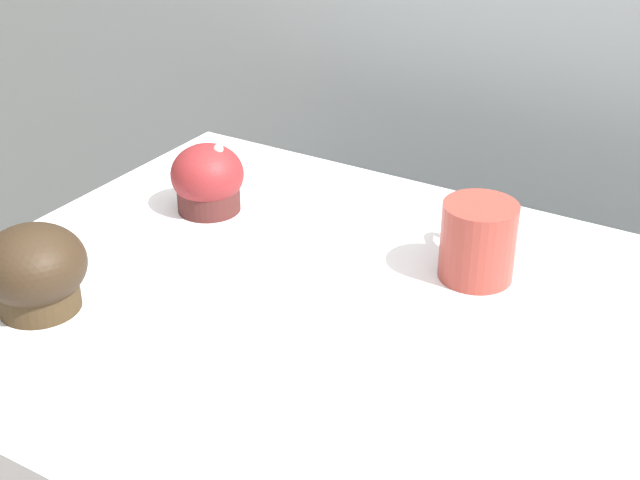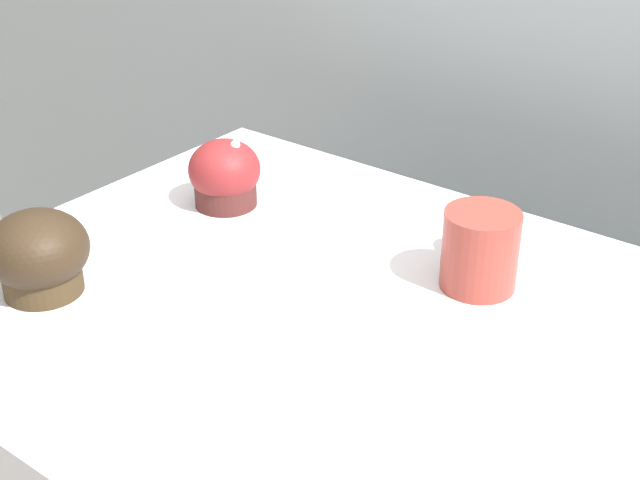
{
  "view_description": "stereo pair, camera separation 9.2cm",
  "coord_description": "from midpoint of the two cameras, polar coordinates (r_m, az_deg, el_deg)",
  "views": [
    {
      "loc": [
        0.28,
        -0.65,
        1.42
      ],
      "look_at": [
        -0.14,
        0.05,
        0.99
      ],
      "focal_mm": 50.0,
      "sensor_mm": 36.0,
      "label": 1
    },
    {
      "loc": [
        0.36,
        -0.6,
        1.42
      ],
      "look_at": [
        -0.14,
        0.05,
        0.99
      ],
      "focal_mm": 50.0,
      "sensor_mm": 36.0,
      "label": 2
    }
  ],
  "objects": [
    {
      "name": "muffin_back_right",
      "position": [
        0.93,
        -20.55,
        -1.93
      ],
      "size": [
        0.1,
        0.1,
        0.09
      ],
      "color": "#3C2C1A",
      "rests_on": "display_counter"
    },
    {
      "name": "coffee_cup",
      "position": [
        0.93,
        7.3,
        0.01
      ],
      "size": [
        0.08,
        0.11,
        0.08
      ],
      "color": "#99382D",
      "rests_on": "display_counter"
    },
    {
      "name": "wall_back",
      "position": [
        1.37,
        15.32,
        4.81
      ],
      "size": [
        3.2,
        0.1,
        1.8
      ],
      "primitive_type": "cube",
      "color": "#A8B2B7",
      "rests_on": "ground"
    },
    {
      "name": "muffin_back_left",
      "position": [
        1.09,
        -9.64,
        3.75
      ],
      "size": [
        0.09,
        0.09,
        0.09
      ],
      "color": "#49201D",
      "rests_on": "display_counter"
    }
  ]
}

